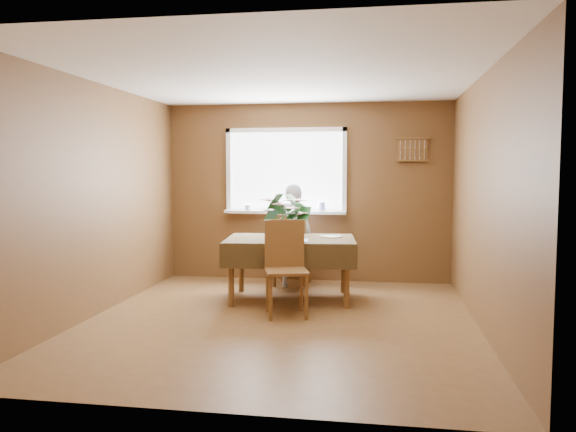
% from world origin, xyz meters
% --- Properties ---
extents(floor, '(4.50, 4.50, 0.00)m').
position_xyz_m(floor, '(0.00, 0.00, 0.00)').
color(floor, brown).
rests_on(floor, ground).
extents(ceiling, '(4.50, 4.50, 0.00)m').
position_xyz_m(ceiling, '(0.00, 0.00, 2.50)').
color(ceiling, white).
rests_on(ceiling, wall_back).
extents(wall_back, '(4.00, 0.00, 4.00)m').
position_xyz_m(wall_back, '(0.00, 2.25, 1.25)').
color(wall_back, brown).
rests_on(wall_back, floor).
extents(wall_front, '(4.00, 0.00, 4.00)m').
position_xyz_m(wall_front, '(0.00, -2.25, 1.25)').
color(wall_front, brown).
rests_on(wall_front, floor).
extents(wall_left, '(0.00, 4.50, 4.50)m').
position_xyz_m(wall_left, '(-2.00, 0.00, 1.25)').
color(wall_left, brown).
rests_on(wall_left, floor).
extents(wall_right, '(0.00, 4.50, 4.50)m').
position_xyz_m(wall_right, '(2.00, 0.00, 1.25)').
color(wall_right, brown).
rests_on(wall_right, floor).
extents(window_assembly, '(1.72, 0.20, 1.22)m').
position_xyz_m(window_assembly, '(-0.29, 2.20, 1.36)').
color(window_assembly, white).
rests_on(window_assembly, wall_back).
extents(spoon_rack, '(0.44, 0.05, 0.33)m').
position_xyz_m(spoon_rack, '(1.45, 2.22, 1.85)').
color(spoon_rack, brown).
rests_on(spoon_rack, wall_back).
extents(dining_table, '(1.64, 1.20, 0.75)m').
position_xyz_m(dining_table, '(-0.04, 1.00, 0.66)').
color(dining_table, brown).
rests_on(dining_table, floor).
extents(chair_far, '(0.50, 0.50, 1.07)m').
position_xyz_m(chair_far, '(-0.16, 1.77, 0.58)').
color(chair_far, brown).
rests_on(chair_far, floor).
extents(chair_near, '(0.54, 0.54, 1.02)m').
position_xyz_m(chair_near, '(0.01, 0.31, 0.55)').
color(chair_near, brown).
rests_on(chair_near, floor).
extents(seated_woman, '(0.54, 0.38, 1.39)m').
position_xyz_m(seated_woman, '(-0.11, 1.70, 0.70)').
color(seated_woman, white).
rests_on(seated_woman, floor).
extents(flower_bouquet, '(0.57, 0.57, 0.48)m').
position_xyz_m(flower_bouquet, '(-0.06, 0.77, 1.06)').
color(flower_bouquet, white).
rests_on(flower_bouquet, dining_table).
extents(side_plate, '(0.33, 0.33, 0.01)m').
position_xyz_m(side_plate, '(0.43, 1.18, 0.75)').
color(side_plate, white).
rests_on(side_plate, dining_table).
extents(table_knife, '(0.07, 0.24, 0.00)m').
position_xyz_m(table_knife, '(0.10, 0.85, 0.76)').
color(table_knife, silver).
rests_on(table_knife, dining_table).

